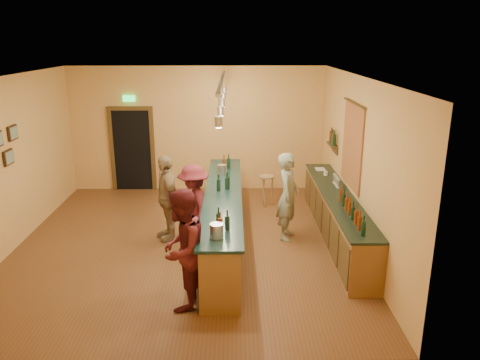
{
  "coord_description": "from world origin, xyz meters",
  "views": [
    {
      "loc": [
        0.94,
        -8.41,
        3.86
      ],
      "look_at": [
        1.05,
        0.2,
        1.24
      ],
      "focal_mm": 35.0,
      "sensor_mm": 36.0,
      "label": 1
    }
  ],
  "objects_px": {
    "customer_c": "(194,206)",
    "bar_stool": "(266,182)",
    "bartender": "(288,196)",
    "customer_a": "(182,250)",
    "customer_b": "(167,198)",
    "back_counter": "(337,216)",
    "tasting_bar": "(223,214)"
  },
  "relations": [
    {
      "from": "back_counter",
      "to": "customer_a",
      "type": "xyz_separation_m",
      "value": [
        -2.79,
        -2.38,
        0.43
      ]
    },
    {
      "from": "bartender",
      "to": "customer_c",
      "type": "distance_m",
      "value": 1.86
    },
    {
      "from": "bar_stool",
      "to": "back_counter",
      "type": "bearing_deg",
      "value": -57.67
    },
    {
      "from": "customer_c",
      "to": "customer_a",
      "type": "bearing_deg",
      "value": -16.73
    },
    {
      "from": "customer_c",
      "to": "bar_stool",
      "type": "relative_size",
      "value": 2.21
    },
    {
      "from": "back_counter",
      "to": "bartender",
      "type": "relative_size",
      "value": 2.6
    },
    {
      "from": "tasting_bar",
      "to": "bar_stool",
      "type": "bearing_deg",
      "value": 65.83
    },
    {
      "from": "customer_a",
      "to": "customer_b",
      "type": "height_order",
      "value": "customer_a"
    },
    {
      "from": "bartender",
      "to": "customer_c",
      "type": "bearing_deg",
      "value": 117.12
    },
    {
      "from": "bar_stool",
      "to": "bartender",
      "type": "bearing_deg",
      "value": -81.25
    },
    {
      "from": "back_counter",
      "to": "bar_stool",
      "type": "bearing_deg",
      "value": 122.33
    },
    {
      "from": "tasting_bar",
      "to": "customer_c",
      "type": "xyz_separation_m",
      "value": [
        -0.55,
        -0.11,
        0.2
      ]
    },
    {
      "from": "customer_b",
      "to": "customer_c",
      "type": "height_order",
      "value": "customer_b"
    },
    {
      "from": "back_counter",
      "to": "bar_stool",
      "type": "relative_size",
      "value": 6.2
    },
    {
      "from": "bartender",
      "to": "customer_a",
      "type": "relative_size",
      "value": 0.96
    },
    {
      "from": "customer_a",
      "to": "customer_b",
      "type": "relative_size",
      "value": 1.07
    },
    {
      "from": "tasting_bar",
      "to": "bartender",
      "type": "xyz_separation_m",
      "value": [
        1.27,
        0.27,
        0.27
      ]
    },
    {
      "from": "tasting_bar",
      "to": "customer_b",
      "type": "bearing_deg",
      "value": 165.83
    },
    {
      "from": "bartender",
      "to": "bar_stool",
      "type": "relative_size",
      "value": 2.39
    },
    {
      "from": "back_counter",
      "to": "customer_b",
      "type": "bearing_deg",
      "value": 178.29
    },
    {
      "from": "bartender",
      "to": "customer_b",
      "type": "height_order",
      "value": "bartender"
    },
    {
      "from": "customer_a",
      "to": "customer_b",
      "type": "xyz_separation_m",
      "value": [
        -0.56,
        2.48,
        -0.06
      ]
    },
    {
      "from": "customer_b",
      "to": "bar_stool",
      "type": "xyz_separation_m",
      "value": [
        2.09,
        1.9,
        -0.27
      ]
    },
    {
      "from": "bar_stool",
      "to": "customer_a",
      "type": "bearing_deg",
      "value": -109.22
    },
    {
      "from": "bartender",
      "to": "bar_stool",
      "type": "distance_m",
      "value": 1.95
    },
    {
      "from": "customer_b",
      "to": "back_counter",
      "type": "bearing_deg",
      "value": 64.97
    },
    {
      "from": "customer_a",
      "to": "bar_stool",
      "type": "xyz_separation_m",
      "value": [
        1.53,
        4.37,
        -0.32
      ]
    },
    {
      "from": "back_counter",
      "to": "bartender",
      "type": "bearing_deg",
      "value": 174.55
    },
    {
      "from": "back_counter",
      "to": "tasting_bar",
      "type": "distance_m",
      "value": 2.25
    },
    {
      "from": "back_counter",
      "to": "customer_c",
      "type": "height_order",
      "value": "customer_c"
    },
    {
      "from": "bartender",
      "to": "customer_b",
      "type": "distance_m",
      "value": 2.38
    },
    {
      "from": "bartender",
      "to": "bar_stool",
      "type": "xyz_separation_m",
      "value": [
        -0.29,
        1.9,
        -0.29
      ]
    }
  ]
}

